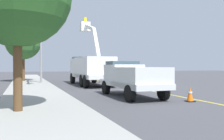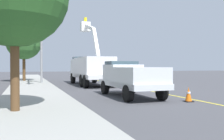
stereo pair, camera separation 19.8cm
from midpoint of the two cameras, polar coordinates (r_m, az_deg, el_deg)
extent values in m
plane|color=#47474C|center=(21.02, 3.66, -3.88)|extent=(120.00, 120.00, 0.00)
cube|color=#9E9E99|center=(19.28, -18.16, -4.18)|extent=(60.10, 6.42, 0.12)
cube|color=yellow|center=(21.02, 3.66, -3.87)|extent=(49.95, 2.52, 0.01)
cube|color=white|center=(22.66, -5.21, -1.25)|extent=(8.31, 2.88, 0.36)
cube|color=white|center=(25.19, -6.73, 0.72)|extent=(2.73, 2.47, 1.60)
cube|color=#384C56|center=(25.39, -6.84, 2.30)|extent=(1.90, 2.18, 0.64)
cube|color=white|center=(21.69, -4.56, 0.55)|extent=(5.36, 2.74, 1.80)
cube|color=white|center=(21.03, -4.01, 6.46)|extent=(1.64, 0.38, 2.57)
cube|color=white|center=(23.33, -5.58, 9.91)|extent=(3.08, 0.46, 1.07)
cube|color=white|center=(24.80, -6.49, 9.95)|extent=(0.90, 0.90, 0.90)
cube|color=yellow|center=(24.91, -6.50, 11.31)|extent=(0.36, 0.24, 0.60)
cylinder|color=black|center=(25.23, -9.35, -1.90)|extent=(1.05, 0.39, 1.04)
cylinder|color=black|center=(25.74, -4.41, -1.84)|extent=(1.05, 0.39, 1.04)
cylinder|color=black|center=(20.98, -7.16, -2.47)|extent=(1.05, 0.39, 1.04)
cylinder|color=black|center=(21.59, -1.32, -2.37)|extent=(1.05, 0.39, 1.04)
cylinder|color=black|center=(19.70, -6.32, -2.69)|extent=(1.05, 0.39, 1.04)
cylinder|color=black|center=(20.35, -0.14, -2.57)|extent=(1.05, 0.39, 1.04)
cube|color=silver|center=(14.10, 4.21, -3.19)|extent=(5.69, 2.36, 0.30)
cube|color=silver|center=(15.21, 2.31, -0.81)|extent=(2.10, 2.02, 1.10)
cube|color=#384C56|center=(15.38, 2.03, 1.00)|extent=(1.43, 1.83, 0.56)
cube|color=silver|center=(13.17, 6.01, -1.74)|extent=(3.46, 2.26, 1.10)
cylinder|color=black|center=(15.51, -1.80, -4.03)|extent=(0.85, 0.34, 0.84)
cylinder|color=black|center=(16.19, 4.58, -3.83)|extent=(0.85, 0.34, 0.84)
cylinder|color=black|center=(12.07, 3.70, -5.46)|extent=(0.85, 0.34, 0.84)
cylinder|color=black|center=(12.94, 11.42, -5.04)|extent=(0.85, 0.34, 0.84)
cube|color=maroon|center=(30.25, 1.38, -0.91)|extent=(4.88, 2.12, 0.70)
cube|color=#384C56|center=(30.38, 1.28, 0.23)|extent=(3.53, 1.83, 0.60)
cylinder|color=black|center=(29.09, 4.12, -1.87)|extent=(0.69, 0.27, 0.68)
cylinder|color=black|center=(28.44, 0.97, -1.93)|extent=(0.69, 0.27, 0.68)
cylinder|color=black|center=(32.10, 1.74, -1.61)|extent=(0.69, 0.27, 0.68)
cylinder|color=black|center=(31.51, -1.15, -1.66)|extent=(0.69, 0.27, 0.68)
cube|color=black|center=(12.78, 17.26, -6.95)|extent=(0.40, 0.40, 0.04)
cone|color=orange|center=(12.73, 17.26, -5.32)|extent=(0.32, 0.32, 0.69)
cylinder|color=white|center=(12.72, 17.27, -5.01)|extent=(0.20, 0.20, 0.08)
cube|color=black|center=(26.66, -2.84, -2.82)|extent=(0.40, 0.40, 0.04)
cone|color=orange|center=(26.63, -2.84, -1.91)|extent=(0.32, 0.32, 0.81)
cylinder|color=white|center=(26.63, -2.84, -1.74)|extent=(0.20, 0.20, 0.08)
cylinder|color=gray|center=(25.42, -16.37, 5.86)|extent=(0.22, 0.22, 7.92)
cube|color=gray|center=(22.44, -15.83, 14.19)|extent=(6.98, 0.49, 0.16)
cube|color=gold|center=(23.01, -15.95, 12.46)|extent=(0.15, 0.57, 1.00)
cube|color=black|center=(23.01, -15.70, 12.46)|extent=(0.21, 0.33, 0.84)
cube|color=gold|center=(20.29, -15.39, 14.04)|extent=(0.15, 0.57, 1.00)
cube|color=black|center=(20.30, -15.10, 14.03)|extent=(0.21, 0.33, 0.84)
cylinder|color=brown|center=(9.63, -21.59, -0.54)|extent=(0.32, 0.32, 3.05)
cylinder|color=brown|center=(28.99, -20.08, 0.43)|extent=(0.32, 0.32, 3.07)
sphere|color=#33662D|center=(29.11, -20.11, 6.13)|extent=(3.88, 3.88, 3.88)
camera|label=1|loc=(0.10, -90.25, 0.00)|focal=39.37mm
camera|label=2|loc=(0.10, 89.75, 0.00)|focal=39.37mm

